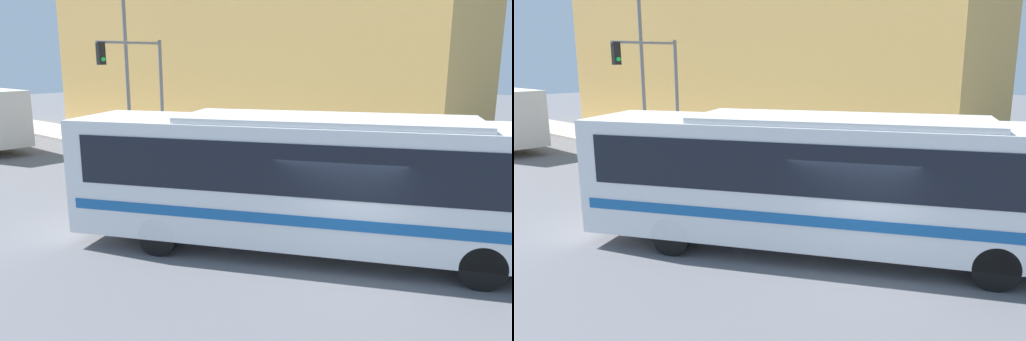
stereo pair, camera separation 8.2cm
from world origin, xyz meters
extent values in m
plane|color=slate|center=(0.00, 0.00, 0.00)|extent=(120.00, 120.00, 0.00)
cube|color=#B7B2A8|center=(6.12, 20.00, 0.08)|extent=(3.25, 70.00, 0.16)
cube|color=tan|center=(10.75, 13.74, 4.76)|extent=(6.00, 25.48, 9.51)
cube|color=white|center=(0.33, 0.94, 1.78)|extent=(7.60, 12.06, 2.77)
cube|color=black|center=(0.33, 0.94, 2.28)|extent=(7.21, 11.20, 1.14)
cube|color=#19599E|center=(0.33, 0.94, 1.17)|extent=(7.42, 11.64, 0.24)
cube|color=silver|center=(0.33, 0.94, 3.21)|extent=(5.02, 7.04, 0.16)
cylinder|color=black|center=(-0.32, 4.82, 0.47)|extent=(0.66, 0.97, 0.94)
cylinder|color=black|center=(-2.33, 3.84, 0.47)|extent=(0.66, 0.97, 0.94)
cylinder|color=black|center=(2.80, -1.59, 0.47)|extent=(0.66, 0.97, 0.94)
cylinder|color=black|center=(0.79, -2.57, 0.47)|extent=(0.66, 0.97, 0.94)
cylinder|color=red|center=(5.10, 3.94, 0.42)|extent=(0.24, 0.24, 0.52)
sphere|color=red|center=(5.10, 3.94, 0.75)|extent=(0.23, 0.23, 0.23)
cylinder|color=red|center=(5.10, 3.81, 0.45)|extent=(0.11, 0.15, 0.11)
cylinder|color=slate|center=(5.25, 13.01, 2.77)|extent=(0.16, 0.16, 5.22)
cylinder|color=slate|center=(3.65, 13.01, 5.23)|extent=(3.20, 0.11, 0.11)
cube|color=black|center=(2.25, 13.01, 4.78)|extent=(0.30, 0.24, 0.90)
sphere|color=#19D83F|center=(2.25, 12.87, 4.55)|extent=(0.18, 0.18, 0.18)
cylinder|color=slate|center=(5.10, 8.78, 0.70)|extent=(0.06, 0.06, 1.08)
cylinder|color=#4C4C51|center=(5.10, 8.78, 1.35)|extent=(0.14, 0.14, 0.22)
cylinder|color=slate|center=(5.35, 15.72, 4.34)|extent=(0.18, 0.18, 8.35)
cylinder|color=slate|center=(5.68, 4.98, 0.55)|extent=(0.28, 0.28, 0.77)
cylinder|color=#338C4C|center=(5.68, 4.98, 1.26)|extent=(0.34, 0.34, 0.65)
sphere|color=tan|center=(5.68, 4.98, 1.69)|extent=(0.21, 0.21, 0.21)
camera|label=1|loc=(-9.30, -5.23, 4.59)|focal=35.00mm
camera|label=2|loc=(-9.24, -5.29, 4.59)|focal=35.00mm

